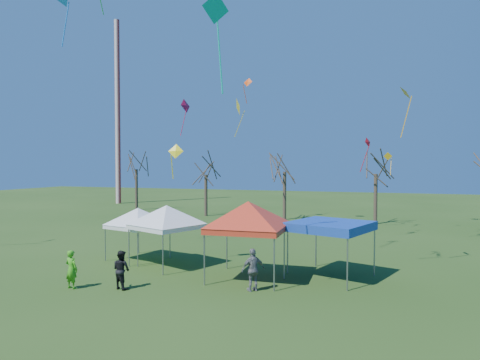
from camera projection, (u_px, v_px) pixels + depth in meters
The scene contains 21 objects.
ground at pixel (205, 293), 17.56m from camera, with size 140.00×140.00×0.00m, color #274616.
radio_mast at pixel (118, 112), 58.39m from camera, with size 0.70×0.70×25.00m, color silver.
tree_0 at pixel (136, 155), 50.01m from camera, with size 3.83×3.83×8.44m.
tree_1 at pixel (206, 160), 44.15m from camera, with size 3.42×3.42×7.54m.
tree_2 at pixel (285, 154), 41.13m from camera, with size 3.71×3.71×8.18m.
tree_3 at pixel (376, 156), 38.07m from camera, with size 3.59×3.59×7.91m.
tent_white_west at pixel (138, 212), 23.78m from camera, with size 3.67×3.67×3.32m.
tent_white_mid at pixel (167, 209), 22.24m from camera, with size 3.87×3.87×3.67m.
tent_red at pixel (248, 207), 19.66m from camera, with size 4.72×4.72×4.16m.
tent_blue at pixel (330, 226), 19.98m from camera, with size 4.21×4.21×2.61m.
person_dark at pixel (121, 270), 18.17m from camera, with size 0.80×0.62×1.64m, color black.
person_green at pixel (71, 269), 18.21m from camera, with size 0.60×0.40×1.65m, color green.
person_grey at pixel (253, 270), 17.85m from camera, with size 1.05×0.44×1.79m, color slate.
kite_5 at pixel (215, 10), 15.78m from camera, with size 0.96×1.08×3.71m.
kite_2 at pixel (186, 106), 40.18m from camera, with size 0.79×1.46×3.53m.
kite_13 at pixel (248, 83), 39.29m from camera, with size 1.00×0.74×2.35m.
kite_17 at pixel (406, 94), 21.13m from camera, with size 0.66×0.90×2.61m.
kite_11 at pixel (239, 107), 32.56m from camera, with size 1.05×1.37×3.02m.
kite_1 at pixel (176, 152), 22.18m from camera, with size 0.87×0.51×1.86m.
kite_22 at pixel (368, 143), 35.21m from camera, with size 0.92×1.03×2.89m.
kite_19 at pixel (388, 157), 34.83m from camera, with size 0.73×0.50×1.89m.
Camera 1 is at (7.06, -15.95, 5.27)m, focal length 32.00 mm.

